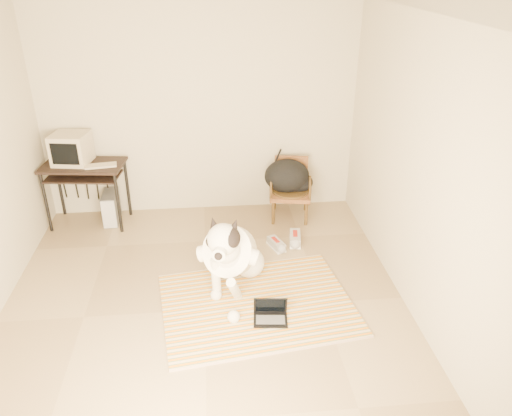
{
  "coord_description": "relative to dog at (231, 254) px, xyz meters",
  "views": [
    {
      "loc": [
        0.12,
        -3.96,
        3.13
      ],
      "look_at": [
        0.55,
        0.48,
        0.86
      ],
      "focal_mm": 35.0,
      "sensor_mm": 36.0,
      "label": 1
    }
  ],
  "objects": [
    {
      "name": "floor",
      "position": [
        -0.28,
        -0.39,
        -0.39
      ],
      "size": [
        4.5,
        4.5,
        0.0
      ],
      "primitive_type": "plane",
      "color": "#917A59",
      "rests_on": "ground"
    },
    {
      "name": "wall_front",
      "position": [
        -0.28,
        -2.64,
        0.96
      ],
      "size": [
        4.5,
        0.0,
        4.5
      ],
      "primitive_type": "plane",
      "rotation": [
        -1.57,
        0.0,
        0.0
      ],
      "color": "#BCB29A",
      "rests_on": "floor"
    },
    {
      "name": "wall_right",
      "position": [
        1.72,
        -0.39,
        0.96
      ],
      "size": [
        0.0,
        4.5,
        4.5
      ],
      "primitive_type": "plane",
      "rotation": [
        1.57,
        0.0,
        -1.57
      ],
      "color": "#BCB29A",
      "rests_on": "floor"
    },
    {
      "name": "laptop",
      "position": [
        0.34,
        -0.61,
        -0.31
      ],
      "size": [
        0.34,
        0.26,
        0.22
      ],
      "color": "black",
      "rests_on": "rug"
    },
    {
      "name": "wall_back",
      "position": [
        -0.28,
        1.86,
        0.96
      ],
      "size": [
        4.5,
        0.0,
        4.5
      ],
      "primitive_type": "plane",
      "rotation": [
        1.57,
        0.0,
        0.0
      ],
      "color": "#BCB29A",
      "rests_on": "floor"
    },
    {
      "name": "dog",
      "position": [
        0.0,
        0.0,
        0.0
      ],
      "size": [
        0.68,
        1.36,
        0.98
      ],
      "color": "silver",
      "rests_on": "rug"
    },
    {
      "name": "desk_keyboard",
      "position": [
        -1.5,
        1.46,
        0.44
      ],
      "size": [
        0.39,
        0.19,
        0.02
      ],
      "primitive_type": "cube",
      "rotation": [
        0.0,
        0.0,
        0.15
      ],
      "color": "#B1A38B",
      "rests_on": "computer_desk"
    },
    {
      "name": "computer_desk",
      "position": [
        -1.74,
        1.55,
        0.31
      ],
      "size": [
        1.04,
        0.66,
        0.82
      ],
      "color": "black",
      "rests_on": "floor"
    },
    {
      "name": "ceiling",
      "position": [
        -0.28,
        -0.39,
        2.31
      ],
      "size": [
        4.5,
        4.5,
        0.0
      ],
      "primitive_type": "plane",
      "rotation": [
        3.14,
        0.0,
        0.0
      ],
      "color": "silver",
      "rests_on": "wall_back"
    },
    {
      "name": "rug",
      "position": [
        0.24,
        -0.36,
        -0.38
      ],
      "size": [
        2.03,
        1.66,
        0.02
      ],
      "color": "orange",
      "rests_on": "floor"
    },
    {
      "name": "sneaker_left",
      "position": [
        0.57,
        0.7,
        -0.34
      ],
      "size": [
        0.21,
        0.31,
        0.1
      ],
      "color": "white",
      "rests_on": "floor"
    },
    {
      "name": "pc_tower",
      "position": [
        -1.48,
        1.57,
        -0.19
      ],
      "size": [
        0.19,
        0.43,
        0.4
      ],
      "color": "#4F4F52",
      "rests_on": "floor"
    },
    {
      "name": "crt_monitor",
      "position": [
        -1.86,
        1.62,
        0.62
      ],
      "size": [
        0.48,
        0.46,
        0.37
      ],
      "color": "#B1A38B",
      "rests_on": "computer_desk"
    },
    {
      "name": "backpack",
      "position": [
        0.84,
        1.52,
        0.16
      ],
      "size": [
        0.63,
        0.48,
        0.43
      ],
      "color": "black",
      "rests_on": "rattan_chair"
    },
    {
      "name": "rattan_chair",
      "position": [
        0.86,
        1.51,
        0.0
      ],
      "size": [
        0.59,
        0.57,
        0.78
      ],
      "color": "brown",
      "rests_on": "floor"
    },
    {
      "name": "sneaker_right",
      "position": [
        0.82,
        0.8,
        -0.34
      ],
      "size": [
        0.17,
        0.34,
        0.11
      ],
      "color": "white",
      "rests_on": "floor"
    }
  ]
}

